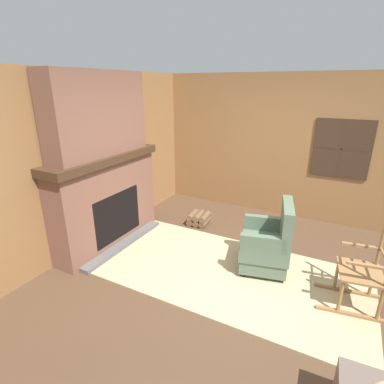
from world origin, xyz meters
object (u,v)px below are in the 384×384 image
Objects in this scene: firewood_stack at (199,219)px; rocking_chair at (364,274)px; decorative_plate_on_mantel at (100,144)px; armchair at (268,245)px; oil_lamp_vase at (60,157)px; storage_case at (122,144)px.

rocking_chair is at bearing -22.55° from firewood_stack.
armchair is at bearing 8.50° from decorative_plate_on_mantel.
firewood_stack is at bearing -42.35° from armchair.
armchair is 1.62m from firewood_stack.
decorative_plate_on_mantel reaches higher than rocking_chair.
oil_lamp_vase is at bearing 11.16° from armchair.
oil_lamp_vase is 1.00× the size of decorative_plate_on_mantel.
storage_case is at bearing 87.43° from decorative_plate_on_mantel.
armchair is 2.53× the size of firewood_stack.
storage_case is 0.46m from decorative_plate_on_mantel.
rocking_chair is at bearing 154.11° from armchair.
armchair is 0.77× the size of rocking_chair.
firewood_stack is 2.51m from oil_lamp_vase.
firewood_stack is at bearing 62.03° from oil_lamp_vase.
oil_lamp_vase is (-3.47, -0.82, 1.07)m from rocking_chair.
decorative_plate_on_mantel is (-0.02, -0.45, 0.08)m from storage_case.
firewood_stack is (-1.40, 0.78, -0.25)m from armchair.
decorative_plate_on_mantel is at bearing -4.55° from armchair.
oil_lamp_vase is 1.42× the size of storage_case.
armchair is 2.62m from storage_case.
armchair is 4.58× the size of storage_case.
storage_case is at bearing -15.21° from armchair.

